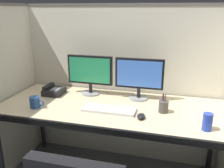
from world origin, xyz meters
The scene contains 11 objects.
cubicle_partition_rear centered at (0.00, 0.74, 0.79)m, with size 2.21×0.06×1.57m.
cubicle_partition_left centered at (-0.99, 0.20, 0.79)m, with size 0.06×1.41×1.57m.
desk centered at (0.00, 0.29, 0.69)m, with size 1.90×0.80×0.74m.
monitor_left centered at (-0.26, 0.54, 0.96)m, with size 0.43×0.17×0.37m.
monitor_right centered at (0.20, 0.53, 0.96)m, with size 0.43×0.17×0.37m.
keyboard_main centered at (0.01, 0.20, 0.75)m, with size 0.43×0.15×0.02m, color silver.
computer_mouse centered at (0.28, 0.13, 0.76)m, with size 0.06×0.10×0.04m.
desk_phone centered at (-0.61, 0.44, 0.77)m, with size 0.17×0.19×0.09m.
soda_can centered at (0.74, 0.06, 0.80)m, with size 0.07×0.07×0.12m, color #263FB2.
pen_cup centered at (0.44, 0.29, 0.79)m, with size 0.08×0.08×0.16m.
coffee_mug centered at (-0.59, 0.11, 0.79)m, with size 0.13×0.08×0.09m.
Camera 1 is at (0.49, -1.51, 1.53)m, focal length 38.42 mm.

